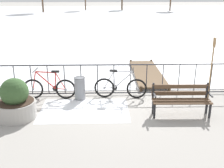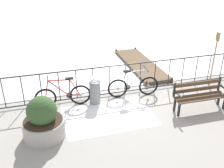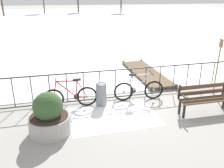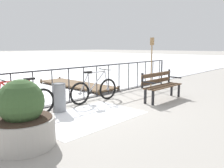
{
  "view_description": "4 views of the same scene",
  "coord_description": "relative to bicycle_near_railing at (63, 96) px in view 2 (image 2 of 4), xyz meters",
  "views": [
    {
      "loc": [
        -0.32,
        -8.42,
        3.31
      ],
      "look_at": [
        -0.09,
        -0.76,
        0.66
      ],
      "focal_mm": 43.18,
      "sensor_mm": 36.0,
      "label": 1
    },
    {
      "loc": [
        -2.57,
        -7.19,
        4.08
      ],
      "look_at": [
        -0.7,
        -0.86,
        0.85
      ],
      "focal_mm": 40.69,
      "sensor_mm": 36.0,
      "label": 2
    },
    {
      "loc": [
        -2.46,
        -7.11,
        3.37
      ],
      "look_at": [
        -0.79,
        -0.51,
        0.77
      ],
      "focal_mm": 37.51,
      "sensor_mm": 36.0,
      "label": 3
    },
    {
      "loc": [
        -4.43,
        -5.19,
        1.66
      ],
      "look_at": [
        0.77,
        -0.44,
        0.5
      ],
      "focal_mm": 36.94,
      "sensor_mm": 36.0,
      "label": 4
    }
  ],
  "objects": [
    {
      "name": "wooden_dock",
      "position": [
        3.53,
        2.42,
        -0.25
      ],
      "size": [
        1.1,
        3.83,
        0.2
      ],
      "color": "brown",
      "rests_on": "ground"
    },
    {
      "name": "ground_plane",
      "position": [
        2.08,
        0.25,
        -0.37
      ],
      "size": [
        160.0,
        160.0,
        0.0
      ],
      "primitive_type": "plane",
      "color": "#9E9991"
    },
    {
      "name": "railing_fence",
      "position": [
        2.08,
        0.25,
        0.19
      ],
      "size": [
        9.06,
        0.06,
        1.07
      ],
      "color": "#2D2D33",
      "rests_on": "ground"
    },
    {
      "name": "snow_patch",
      "position": [
        1.17,
        -0.95,
        -0.36
      ],
      "size": [
        2.58,
        1.7,
        0.01
      ],
      "primitive_type": "cube",
      "color": "white",
      "rests_on": "ground"
    },
    {
      "name": "park_bench",
      "position": [
        3.89,
        -1.29,
        0.14
      ],
      "size": [
        1.61,
        0.51,
        0.89
      ],
      "color": "brown",
      "rests_on": "ground"
    },
    {
      "name": "bicycle_near_railing",
      "position": [
        0.0,
        0.0,
        0.0
      ],
      "size": [
        1.71,
        0.52,
        0.97
      ],
      "color": "black",
      "rests_on": "ground"
    },
    {
      "name": "planter_with_shrub",
      "position": [
        -0.65,
        -1.36,
        0.1
      ],
      "size": [
        1.06,
        1.06,
        1.13
      ],
      "color": "#ADA8A0",
      "rests_on": "ground"
    },
    {
      "name": "bicycle_second",
      "position": [
        2.28,
        0.0,
        0.0
      ],
      "size": [
        1.71,
        0.52,
        0.97
      ],
      "color": "black",
      "rests_on": "ground"
    },
    {
      "name": "trash_bin",
      "position": [
        0.98,
        -0.06,
        0.0
      ],
      "size": [
        0.35,
        0.35,
        0.73
      ],
      "color": "gray",
      "rests_on": "ground"
    },
    {
      "name": "oar_upright",
      "position": [
        5.12,
        -0.15,
        0.77
      ],
      "size": [
        0.04,
        0.16,
        1.98
      ],
      "color": "#937047",
      "rests_on": "ground"
    }
  ]
}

